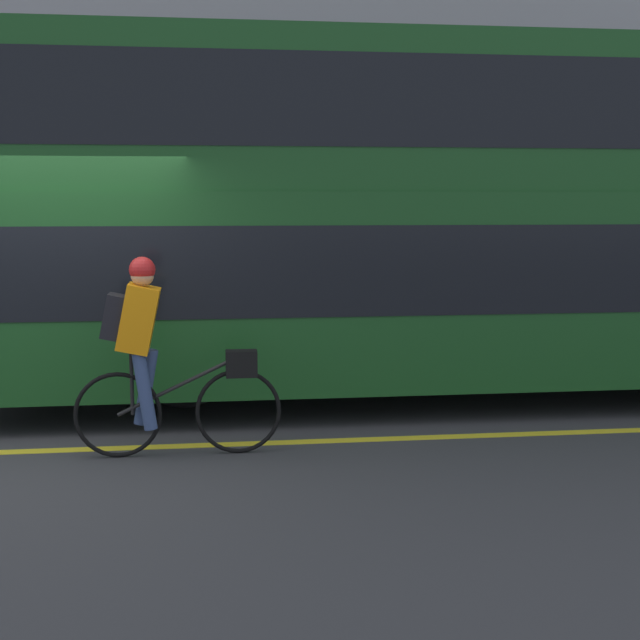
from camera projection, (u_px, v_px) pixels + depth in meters
name	position (u px, v px, depth m)	size (l,w,h in m)	color
ground_plane	(42.00, 453.00, 7.52)	(80.00, 80.00, 0.00)	#38383A
road_center_line	(43.00, 451.00, 7.56)	(50.00, 0.14, 0.01)	yellow
sidewalk_curb	(107.00, 347.00, 12.59)	(60.00, 2.52, 0.12)	gray
building_facade	(107.00, 21.00, 13.35)	(60.00, 0.30, 9.59)	#9E9EA3
bus	(531.00, 207.00, 9.49)	(11.91, 2.42, 3.68)	black
cyclist_on_bike	(156.00, 350.00, 7.31)	(1.71, 0.32, 1.66)	black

